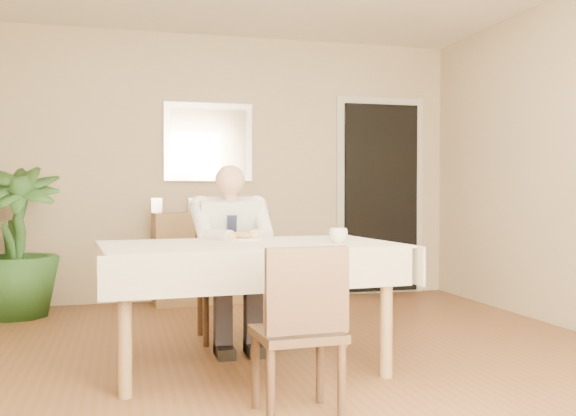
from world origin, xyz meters
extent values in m
plane|color=brown|center=(0.00, 0.00, 0.00)|extent=(5.00, 5.00, 0.00)
cube|color=#CDB690|center=(0.00, 2.50, 1.30)|extent=(4.50, 0.02, 2.60)
cube|color=beige|center=(1.55, 2.48, 1.00)|extent=(0.96, 0.03, 2.10)
cube|color=black|center=(1.55, 2.45, 1.00)|extent=(0.80, 0.05, 1.95)
cube|color=silver|center=(-0.25, 2.48, 1.55)|extent=(0.86, 0.03, 0.76)
cube|color=white|center=(-0.25, 2.46, 1.55)|extent=(0.74, 0.02, 0.64)
cube|color=#9E804F|center=(-0.34, -0.06, 0.72)|extent=(1.67, 1.03, 0.04)
cube|color=beige|center=(-0.34, -0.06, 0.75)|extent=(1.78, 1.14, 0.01)
cube|color=beige|center=(-0.34, -0.56, 0.64)|extent=(1.70, 0.16, 0.22)
cube|color=beige|center=(-0.34, 0.44, 0.64)|extent=(1.70, 0.16, 0.22)
cube|color=beige|center=(-1.19, -0.06, 0.64)|extent=(0.10, 1.00, 0.22)
cube|color=beige|center=(0.51, -0.06, 0.64)|extent=(0.10, 1.00, 0.22)
cylinder|color=#9E804F|center=(-1.06, -0.43, 0.35)|extent=(0.07, 0.07, 0.70)
cylinder|color=#9E804F|center=(0.38, -0.43, 0.35)|extent=(0.07, 0.07, 0.70)
cylinder|color=#9E804F|center=(-1.06, 0.31, 0.35)|extent=(0.07, 0.07, 0.70)
cylinder|color=#9E804F|center=(0.38, 0.31, 0.35)|extent=(0.07, 0.07, 0.70)
cube|color=#3A271A|center=(-0.34, 0.74, 0.42)|extent=(0.43, 0.43, 0.04)
cube|color=#3A271A|center=(-0.34, 0.93, 0.67)|extent=(0.42, 0.05, 0.42)
cylinder|color=#3A271A|center=(-0.52, 0.56, 0.20)|extent=(0.04, 0.04, 0.40)
cylinder|color=#3A271A|center=(-0.17, 0.56, 0.20)|extent=(0.04, 0.04, 0.40)
cylinder|color=#3A271A|center=(-0.52, 0.92, 0.20)|extent=(0.04, 0.04, 0.40)
cylinder|color=#3A271A|center=(-0.17, 0.92, 0.20)|extent=(0.04, 0.04, 0.40)
cube|color=#3A271A|center=(-0.28, -0.92, 0.39)|extent=(0.41, 0.41, 0.04)
cube|color=#3A271A|center=(-0.28, -1.09, 0.62)|extent=(0.38, 0.06, 0.38)
cylinder|color=#3A271A|center=(-0.45, -1.08, 0.19)|extent=(0.04, 0.04, 0.37)
cylinder|color=#3A271A|center=(-0.12, -1.08, 0.19)|extent=(0.04, 0.04, 0.37)
cylinder|color=#3A271A|center=(-0.45, -0.75, 0.19)|extent=(0.04, 0.04, 0.37)
cylinder|color=#3A271A|center=(-0.12, -0.75, 0.19)|extent=(0.04, 0.04, 0.37)
cube|color=white|center=(-0.34, 0.70, 0.75)|extent=(0.42, 0.31, 0.55)
cube|color=black|center=(-0.34, 0.58, 0.72)|extent=(0.06, 0.08, 0.36)
cylinder|color=tan|center=(-0.34, 0.66, 1.03)|extent=(0.09, 0.09, 0.08)
sphere|color=tan|center=(-0.34, 0.63, 1.14)|extent=(0.21, 0.21, 0.21)
cube|color=black|center=(-0.44, 0.50, 0.52)|extent=(0.13, 0.42, 0.13)
cube|color=black|center=(-0.24, 0.50, 0.52)|extent=(0.13, 0.42, 0.13)
cube|color=black|center=(-0.44, 0.32, 0.23)|extent=(0.11, 0.12, 0.45)
cube|color=black|center=(-0.24, 0.32, 0.23)|extent=(0.11, 0.12, 0.45)
cube|color=black|center=(-0.44, 0.26, 0.04)|extent=(0.11, 0.26, 0.07)
cube|color=black|center=(-0.24, 0.26, 0.04)|extent=(0.11, 0.26, 0.07)
cylinder|color=white|center=(-0.34, 0.19, 0.76)|extent=(0.26, 0.26, 0.02)
ellipsoid|color=olive|center=(-0.34, 0.19, 0.78)|extent=(0.14, 0.14, 0.06)
cylinder|color=silver|center=(-0.30, 0.13, 0.78)|extent=(0.01, 0.13, 0.01)
cylinder|color=silver|center=(-0.38, 0.13, 0.78)|extent=(0.01, 0.13, 0.01)
imported|color=white|center=(0.17, -0.18, 0.80)|extent=(0.14, 0.14, 0.09)
cube|color=#9E804F|center=(-0.25, 2.32, 0.43)|extent=(1.10, 0.44, 0.86)
cube|color=silver|center=(-0.76, 2.35, 0.93)|extent=(0.10, 0.02, 0.14)
cube|color=silver|center=(-0.41, 2.40, 0.93)|extent=(0.10, 0.02, 0.14)
cube|color=silver|center=(-0.17, 2.40, 0.93)|extent=(0.10, 0.02, 0.14)
imported|color=#244C1D|center=(-1.95, 2.01, 0.64)|extent=(0.75, 0.75, 1.28)
camera|label=1|loc=(-1.07, -3.79, 1.05)|focal=40.00mm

